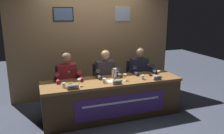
% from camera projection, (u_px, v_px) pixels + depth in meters
% --- Properties ---
extents(ground_plane, '(12.00, 12.00, 0.00)m').
position_uv_depth(ground_plane, '(112.00, 115.00, 4.51)').
color(ground_plane, '#383D4C').
extents(wall_back_panelled, '(3.84, 0.14, 2.60)m').
position_uv_depth(wall_back_panelled, '(94.00, 41.00, 5.35)').
color(wall_back_panelled, '#937047').
rests_on(wall_back_panelled, ground_plane).
extents(conference_table, '(2.64, 0.74, 0.73)m').
position_uv_depth(conference_table, '(114.00, 93.00, 4.29)').
color(conference_table, brown).
rests_on(conference_table, ground_plane).
extents(chair_left, '(0.44, 0.44, 0.91)m').
position_uv_depth(chair_left, '(67.00, 89.00, 4.65)').
color(chair_left, black).
rests_on(chair_left, ground_plane).
extents(panelist_left, '(0.51, 0.48, 1.24)m').
position_uv_depth(panelist_left, '(68.00, 79.00, 4.40)').
color(panelist_left, black).
rests_on(panelist_left, ground_plane).
extents(nameplate_left, '(0.20, 0.06, 0.08)m').
position_uv_depth(nameplate_left, '(73.00, 87.00, 3.81)').
color(nameplate_left, white).
rests_on(nameplate_left, conference_table).
extents(juice_glass_left, '(0.06, 0.06, 0.12)m').
position_uv_depth(juice_glass_left, '(79.00, 81.00, 3.96)').
color(juice_glass_left, white).
rests_on(juice_glass_left, conference_table).
extents(water_cup_left, '(0.06, 0.06, 0.08)m').
position_uv_depth(water_cup_left, '(64.00, 85.00, 3.88)').
color(water_cup_left, silver).
rests_on(water_cup_left, conference_table).
extents(microphone_left, '(0.06, 0.17, 0.22)m').
position_uv_depth(microphone_left, '(70.00, 80.00, 4.05)').
color(microphone_left, black).
rests_on(microphone_left, conference_table).
extents(chair_center, '(0.44, 0.44, 0.91)m').
position_uv_depth(chair_center, '(103.00, 85.00, 4.90)').
color(chair_center, black).
rests_on(chair_center, ground_plane).
extents(panelist_center, '(0.51, 0.48, 1.24)m').
position_uv_depth(panelist_center, '(106.00, 75.00, 4.65)').
color(panelist_center, black).
rests_on(panelist_center, ground_plane).
extents(nameplate_center, '(0.17, 0.06, 0.08)m').
position_uv_depth(nameplate_center, '(117.00, 82.00, 4.07)').
color(nameplate_center, white).
rests_on(nameplate_center, conference_table).
extents(juice_glass_center, '(0.06, 0.06, 0.12)m').
position_uv_depth(juice_glass_center, '(125.00, 76.00, 4.27)').
color(juice_glass_center, white).
rests_on(juice_glass_center, conference_table).
extents(water_cup_center, '(0.06, 0.06, 0.08)m').
position_uv_depth(water_cup_center, '(104.00, 81.00, 4.14)').
color(water_cup_center, silver).
rests_on(water_cup_center, conference_table).
extents(microphone_center, '(0.06, 0.17, 0.22)m').
position_uv_depth(microphone_center, '(114.00, 76.00, 4.28)').
color(microphone_center, black).
rests_on(microphone_center, conference_table).
extents(chair_right, '(0.44, 0.44, 0.91)m').
position_uv_depth(chair_right, '(136.00, 81.00, 5.15)').
color(chair_right, black).
rests_on(chair_right, ground_plane).
extents(panelist_right, '(0.51, 0.48, 1.24)m').
position_uv_depth(panelist_right, '(141.00, 72.00, 4.90)').
color(panelist_right, black).
rests_on(panelist_right, ground_plane).
extents(nameplate_right, '(0.17, 0.06, 0.08)m').
position_uv_depth(nameplate_right, '(157.00, 78.00, 4.33)').
color(nameplate_right, white).
rests_on(nameplate_right, conference_table).
extents(juice_glass_right, '(0.06, 0.06, 0.12)m').
position_uv_depth(juice_glass_right, '(158.00, 73.00, 4.50)').
color(juice_glass_right, white).
rests_on(juice_glass_right, conference_table).
extents(water_cup_right, '(0.06, 0.06, 0.08)m').
position_uv_depth(water_cup_right, '(143.00, 77.00, 4.35)').
color(water_cup_right, silver).
rests_on(water_cup_right, conference_table).
extents(microphone_right, '(0.06, 0.17, 0.22)m').
position_uv_depth(microphone_right, '(150.00, 72.00, 4.61)').
color(microphone_right, black).
rests_on(microphone_right, conference_table).
extents(water_pitcher_central, '(0.15, 0.10, 0.21)m').
position_uv_depth(water_pitcher_central, '(114.00, 73.00, 4.42)').
color(water_pitcher_central, silver).
rests_on(water_pitcher_central, conference_table).
extents(document_stack_center, '(0.21, 0.15, 0.01)m').
position_uv_depth(document_stack_center, '(113.00, 81.00, 4.23)').
color(document_stack_center, white).
rests_on(document_stack_center, conference_table).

